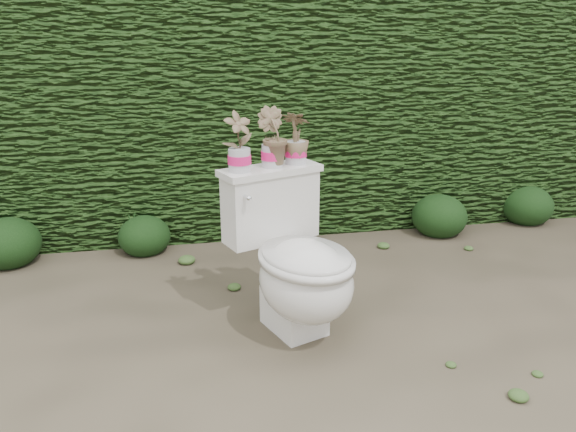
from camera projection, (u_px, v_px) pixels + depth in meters
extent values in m
plane|color=brown|center=(243.00, 318.00, 2.89)|extent=(60.00, 60.00, 0.00)
cube|color=#2F541C|center=(215.00, 116.00, 4.12)|extent=(8.00, 1.00, 1.60)
cube|color=silver|center=(294.00, 310.00, 2.76)|extent=(0.31, 0.36, 0.20)
ellipsoid|color=silver|center=(306.00, 281.00, 2.61)|extent=(0.56, 0.62, 0.39)
cube|color=silver|center=(271.00, 207.00, 2.78)|extent=(0.50, 0.33, 0.34)
cube|color=silver|center=(270.00, 170.00, 2.72)|extent=(0.53, 0.35, 0.03)
cylinder|color=silver|center=(246.00, 197.00, 2.58)|extent=(0.04, 0.06, 0.02)
sphere|color=silver|center=(249.00, 198.00, 2.56)|extent=(0.03, 0.03, 0.03)
imported|color=#247323|center=(239.00, 143.00, 2.59)|extent=(0.17, 0.15, 0.27)
imported|color=#247323|center=(272.00, 139.00, 2.68)|extent=(0.19, 0.19, 0.27)
imported|color=#247323|center=(296.00, 139.00, 2.75)|extent=(0.18, 0.18, 0.24)
ellipsoid|color=#1A3813|center=(7.00, 239.00, 3.50)|extent=(0.41, 0.41, 0.33)
ellipsoid|color=#1A3813|center=(144.00, 232.00, 3.70)|extent=(0.34, 0.34, 0.27)
ellipsoid|color=#1A3813|center=(286.00, 217.00, 3.88)|extent=(0.44, 0.44, 0.35)
ellipsoid|color=#1A3813|center=(440.00, 212.00, 4.03)|extent=(0.39, 0.39, 0.32)
ellipsoid|color=#1A3813|center=(527.00, 202.00, 4.27)|extent=(0.39, 0.39, 0.31)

